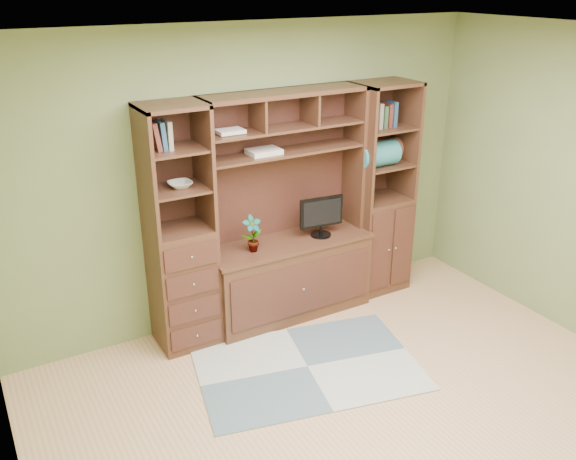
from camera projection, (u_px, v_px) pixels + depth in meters
room at (397, 263)px, 3.73m from camera, size 4.60×4.10×2.64m
center_hutch at (289, 210)px, 5.34m from camera, size 1.54×0.53×2.05m
left_tower at (180, 231)px, 4.91m from camera, size 0.50×0.45×2.05m
right_tower at (380, 190)px, 5.84m from camera, size 0.55×0.45×2.05m
rug at (308, 367)px, 4.92m from camera, size 1.96×1.51×0.01m
monitor at (321, 210)px, 5.47m from camera, size 0.43×0.23×0.51m
orchid at (253, 234)px, 5.18m from camera, size 0.17×0.12×0.33m
magazines at (264, 151)px, 5.11m from camera, size 0.27×0.20×0.04m
bowl at (180, 184)px, 4.77m from camera, size 0.19×0.19×0.05m
blanket_teal at (377, 154)px, 5.60m from camera, size 0.40×0.23×0.23m
blanket_red at (382, 150)px, 5.79m from camera, size 0.37×0.20×0.20m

